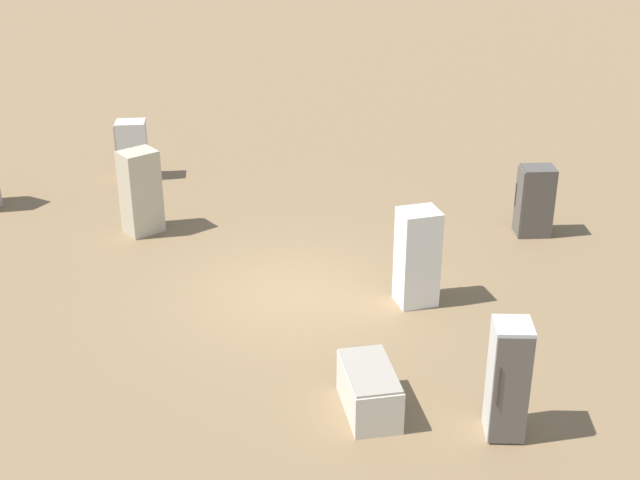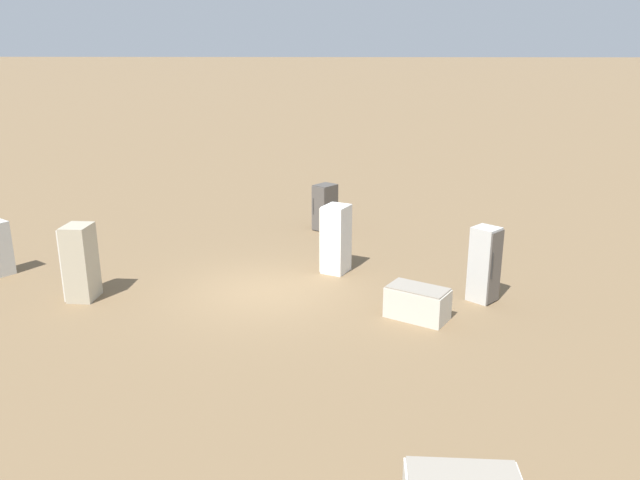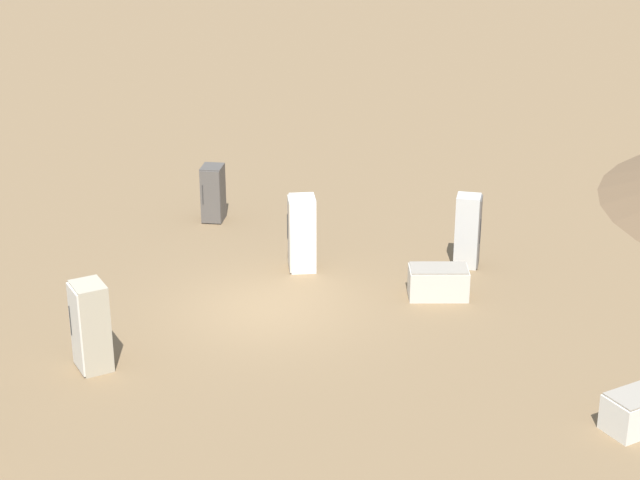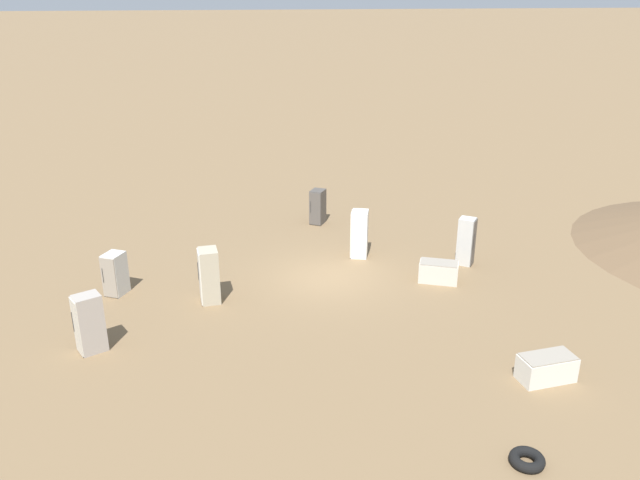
{
  "view_description": "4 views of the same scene",
  "coord_description": "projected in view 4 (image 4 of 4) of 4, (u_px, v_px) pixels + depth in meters",
  "views": [
    {
      "loc": [
        -12.43,
        9.39,
        8.5
      ],
      "look_at": [
        -0.21,
        -0.63,
        1.06
      ],
      "focal_mm": 50.0,
      "sensor_mm": 36.0,
      "label": 1
    },
    {
      "loc": [
        -2.56,
        15.05,
        6.08
      ],
      "look_at": [
        -1.46,
        -0.62,
        1.26
      ],
      "focal_mm": 35.0,
      "sensor_mm": 36.0,
      "label": 2
    },
    {
      "loc": [
        9.94,
        20.47,
        11.03
      ],
      "look_at": [
        -1.09,
        0.57,
        1.75
      ],
      "focal_mm": 60.0,
      "sensor_mm": 36.0,
      "label": 3
    },
    {
      "loc": [
        6.0,
        20.58,
        9.93
      ],
      "look_at": [
        -0.07,
        -1.31,
        1.03
      ],
      "focal_mm": 35.0,
      "sensor_mm": 36.0,
      "label": 4
    }
  ],
  "objects": [
    {
      "name": "ground_plane",
      "position": [
        328.0,
        278.0,
        23.59
      ],
      "size": [
        1000.0,
        1000.0,
        0.0
      ],
      "primitive_type": "plane",
      "color": "brown"
    },
    {
      "name": "discarded_fridge_6",
      "position": [
        466.0,
        241.0,
        24.48
      ],
      "size": [
        0.84,
        0.83,
        1.91
      ],
      "rotation": [
        0.0,
        0.0,
        0.85
      ],
      "color": "silver",
      "rests_on": "ground_plane"
    },
    {
      "name": "discarded_fridge_7",
      "position": [
        359.0,
        234.0,
        25.21
      ],
      "size": [
        0.9,
        0.93,
        1.94
      ],
      "rotation": [
        0.0,
        0.0,
        4.31
      ],
      "color": "white",
      "rests_on": "ground_plane"
    },
    {
      "name": "discarded_fridge_1",
      "position": [
        547.0,
        368.0,
        17.19
      ],
      "size": [
        1.53,
        0.77,
        0.76
      ],
      "rotation": [
        0.0,
        0.0,
        4.72
      ],
      "color": "silver",
      "rests_on": "ground_plane"
    },
    {
      "name": "discarded_fridge_4",
      "position": [
        209.0,
        276.0,
        21.44
      ],
      "size": [
        0.68,
        0.79,
        1.93
      ],
      "rotation": [
        0.0,
        0.0,
        4.7
      ],
      "color": "#B2A88E",
      "rests_on": "ground_plane"
    },
    {
      "name": "scrap_tire",
      "position": [
        527.0,
        460.0,
        14.15
      ],
      "size": [
        0.81,
        0.81,
        0.25
      ],
      "color": "black",
      "rests_on": "ground_plane"
    },
    {
      "name": "discarded_fridge_5",
      "position": [
        318.0,
        207.0,
        28.98
      ],
      "size": [
        0.91,
        0.95,
        1.61
      ],
      "rotation": [
        0.0,
        0.0,
        5.65
      ],
      "color": "#4C4742",
      "rests_on": "ground_plane"
    },
    {
      "name": "discarded_fridge_3",
      "position": [
        438.0,
        272.0,
        23.17
      ],
      "size": [
        1.61,
        1.35,
        0.77
      ],
      "rotation": [
        0.0,
        0.0,
        1.07
      ],
      "color": "beige",
      "rests_on": "ground_plane"
    },
    {
      "name": "discarded_fridge_2",
      "position": [
        89.0,
        323.0,
        18.42
      ],
      "size": [
        0.94,
        0.83,
        1.83
      ],
      "rotation": [
        0.0,
        0.0,
        5.08
      ],
      "color": "#A89E93",
      "rests_on": "ground_plane"
    },
    {
      "name": "discarded_fridge_0",
      "position": [
        115.0,
        274.0,
        22.07
      ],
      "size": [
        0.92,
        0.97,
        1.54
      ],
      "rotation": [
        0.0,
        0.0,
        5.7
      ],
      "color": "silver",
      "rests_on": "ground_plane"
    }
  ]
}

